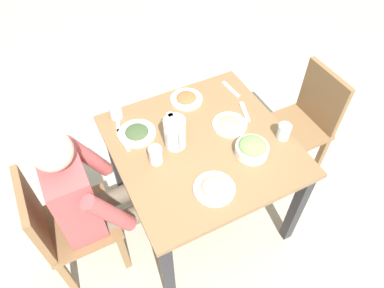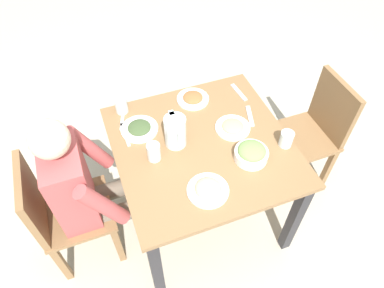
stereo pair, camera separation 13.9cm
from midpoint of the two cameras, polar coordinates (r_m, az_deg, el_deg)
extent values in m
plane|color=#B7AD99|center=(2.60, -0.27, -10.67)|extent=(8.00, 8.00, 0.00)
cube|color=olive|center=(2.00, -0.35, -0.25)|extent=(0.97, 0.97, 0.03)
cube|color=#232328|center=(2.48, -13.85, -2.42)|extent=(0.06, 0.06, 0.71)
cube|color=#232328|center=(2.04, -6.08, -19.85)|extent=(0.06, 0.06, 0.71)
cube|color=#232328|center=(2.68, 3.84, 4.12)|extent=(0.06, 0.06, 0.71)
cube|color=#232328|center=(2.27, 14.76, -10.03)|extent=(0.06, 0.06, 0.71)
cube|color=olive|center=(2.48, -22.82, -12.55)|extent=(0.04, 0.04, 0.41)
cube|color=olive|center=(2.32, -21.12, -19.43)|extent=(0.04, 0.04, 0.41)
cube|color=olive|center=(2.46, -15.27, -9.92)|extent=(0.04, 0.04, 0.41)
cube|color=olive|center=(2.29, -12.75, -16.61)|extent=(0.04, 0.04, 0.41)
cube|color=olive|center=(2.19, -19.42, -11.99)|extent=(0.40, 0.40, 0.03)
cube|color=olive|center=(2.03, -25.89, -10.54)|extent=(0.38, 0.04, 0.42)
cube|color=olive|center=(2.76, 18.56, -2.01)|extent=(0.04, 0.04, 0.41)
cube|color=olive|center=(2.91, 14.45, 2.64)|extent=(0.04, 0.04, 0.41)
cube|color=olive|center=(2.59, 12.86, -4.74)|extent=(0.04, 0.04, 0.41)
cube|color=olive|center=(2.74, 8.82, 0.36)|extent=(0.04, 0.04, 0.41)
cube|color=olive|center=(2.58, 14.58, 2.27)|extent=(0.40, 0.40, 0.03)
cube|color=olive|center=(2.53, 18.79, 7.00)|extent=(0.38, 0.04, 0.42)
cube|color=#B24C4C|center=(1.97, -20.54, -7.99)|extent=(0.32, 0.20, 0.50)
sphere|color=beige|center=(1.69, -23.89, -1.14)|extent=(0.19, 0.19, 0.19)
cylinder|color=#665B4C|center=(2.24, -14.48, -8.54)|extent=(0.11, 0.38, 0.11)
cylinder|color=#665B4C|center=(2.41, -9.31, -9.32)|extent=(0.10, 0.10, 0.44)
cylinder|color=#B24C4C|center=(2.07, -18.31, -2.05)|extent=(0.08, 0.23, 0.37)
cylinder|color=#665B4C|center=(2.15, -13.12, -12.03)|extent=(0.11, 0.38, 0.11)
cylinder|color=#665B4C|center=(2.32, -7.80, -12.56)|extent=(0.10, 0.10, 0.44)
cylinder|color=#B24C4C|center=(1.83, -15.16, -10.88)|extent=(0.08, 0.23, 0.37)
cylinder|color=silver|center=(1.92, -4.84, 1.72)|extent=(0.12, 0.12, 0.19)
cube|color=silver|center=(1.87, -3.94, 0.40)|extent=(0.02, 0.02, 0.11)
cube|color=silver|center=(1.90, -5.66, 4.48)|extent=(0.04, 0.03, 0.02)
cylinder|color=white|center=(1.94, 7.59, -1.01)|extent=(0.18, 0.18, 0.05)
ellipsoid|color=#759951|center=(1.92, 7.70, -0.34)|extent=(0.15, 0.15, 0.06)
cylinder|color=white|center=(2.07, -10.75, 1.62)|extent=(0.22, 0.22, 0.01)
ellipsoid|color=#3D512D|center=(2.06, -10.81, 1.88)|extent=(0.13, 0.13, 0.03)
cylinder|color=white|center=(1.80, 1.38, -7.31)|extent=(0.21, 0.21, 0.01)
ellipsoid|color=#B7AD89|center=(1.78, 1.39, -6.96)|extent=(0.13, 0.13, 0.06)
cylinder|color=white|center=(2.08, 4.18, 3.05)|extent=(0.20, 0.20, 0.01)
ellipsoid|color=#E0C670|center=(2.07, 4.21, 3.33)|extent=(0.13, 0.13, 0.03)
cylinder|color=white|center=(2.24, -2.71, 7.15)|extent=(0.20, 0.20, 0.01)
ellipsoid|color=#CC5B33|center=(2.23, -2.72, 7.42)|extent=(0.12, 0.12, 0.03)
cylinder|color=silver|center=(1.89, -8.05, -1.77)|extent=(0.07, 0.07, 0.10)
cylinder|color=silver|center=(2.16, -14.03, 5.17)|extent=(0.08, 0.08, 0.10)
cylinder|color=silver|center=(2.04, 12.69, 1.92)|extent=(0.07, 0.07, 0.09)
cube|color=silver|center=(2.32, 4.52, 8.73)|extent=(0.17, 0.04, 0.01)
cube|color=silver|center=(2.14, -13.64, 3.01)|extent=(0.18, 0.07, 0.01)
cube|color=silver|center=(2.17, 6.68, 5.11)|extent=(0.17, 0.08, 0.01)
cube|color=silver|center=(2.05, -12.93, 0.55)|extent=(0.19, 0.02, 0.01)
camera|label=1|loc=(0.07, -92.03, -2.37)|focal=33.14mm
camera|label=2|loc=(0.07, 87.97, 2.37)|focal=33.14mm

